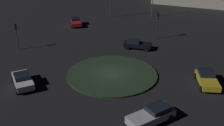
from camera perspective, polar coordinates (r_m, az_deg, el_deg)
name	(u,v)px	position (r m, az deg, el deg)	size (l,w,h in m)	color
ground_plane	(112,74)	(31.65, 0.00, -2.59)	(119.89, 119.89, 0.00)	black
roundabout_island	(112,74)	(31.60, 0.00, -2.42)	(11.25, 11.25, 0.21)	#263823
car_silver	(152,115)	(23.41, 9.02, -11.49)	(4.75, 2.59, 1.51)	silver
car_yellow	(207,79)	(31.09, 20.59, -3.31)	(3.75, 4.75, 1.40)	gold
car_black	(137,44)	(39.67, 5.59, 4.22)	(4.39, 3.96, 1.36)	black
car_red	(76,22)	(52.15, -8.15, 9.17)	(2.67, 4.38, 1.49)	red
car_white	(23,80)	(30.51, -19.48, -3.60)	(2.35, 4.49, 1.44)	white
traffic_light_southwest	(157,21)	(43.81, 10.17, 9.27)	(0.39, 0.37, 4.45)	#2D2D2D
traffic_light_southeast	(16,32)	(41.00, -20.73, 6.65)	(0.37, 0.39, 4.09)	#2D2D2D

